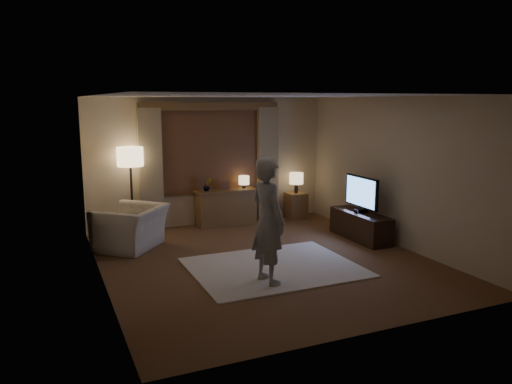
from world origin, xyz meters
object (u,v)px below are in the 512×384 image
armchair (131,228)px  person (268,221)px  side_table (296,206)px  sideboard (226,208)px  tv_stand (360,226)px

armchair → person: (1.47, -2.48, 0.53)m
side_table → person: (-2.22, -3.34, 0.62)m
armchair → side_table: 3.79m
sideboard → person: person is taller
armchair → side_table: bearing=143.0°
armchair → tv_stand: bearing=114.5°
sideboard → armchair: (-2.09, -0.92, 0.02)m
armchair → person: bearing=70.4°
tv_stand → sideboard: bearing=133.5°
sideboard → tv_stand: (1.91, -2.01, -0.10)m
armchair → person: person is taller
sideboard → tv_stand: bearing=-46.5°
sideboard → person: 3.49m
side_table → armchair: bearing=-166.8°
sideboard → person: (-0.62, -3.39, 0.55)m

